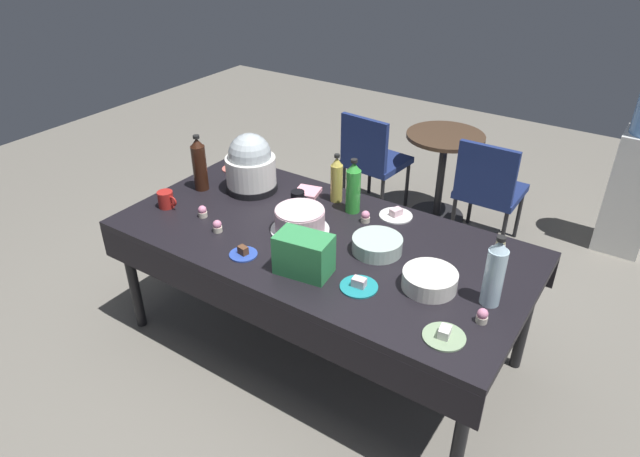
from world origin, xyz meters
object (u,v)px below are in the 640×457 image
object	(u,v)px
cupcake_vanilla	(217,226)
water_cooler	(638,176)
dessert_plate_sage	(444,335)
coffee_mug_red	(166,199)
soda_bottle_lime_soda	(353,188)
soda_bottle_ginger_ale	(337,180)
potluck_table	(320,246)
cupcake_berry	(501,244)
cupcake_rose	(203,212)
frosted_layer_cake	(300,221)
dessert_plate_coral	(233,167)
maroon_chair_left	(372,157)
dessert_plate_teal	(359,285)
soda_carton	(304,254)
slow_cooker	(251,165)
soda_bottle_cola	(199,164)
ceramic_snack_bowl	(430,280)
soda_bottle_water	(495,273)
maroon_chair_right	(489,187)
round_cafe_table	(443,161)
cupcake_mint	(365,217)
glass_salad_bowl	(377,245)
coffee_mug_black	(298,199)
cupcake_lemon	(482,316)
dessert_plate_cobalt	(243,253)
dessert_plate_white	(396,215)

from	to	relation	value
cupcake_vanilla	water_cooler	xyz separation A→B (m)	(1.76, 2.40, -0.19)
dessert_plate_sage	coffee_mug_red	size ratio (longest dim) A/B	1.35
soda_bottle_lime_soda	soda_bottle_ginger_ale	distance (m)	0.16
potluck_table	soda_bottle_lime_soda	world-z (taller)	soda_bottle_lime_soda
cupcake_berry	cupcake_rose	xyz separation A→B (m)	(-1.49, -0.60, 0.00)
frosted_layer_cake	dessert_plate_coral	world-z (taller)	frosted_layer_cake
frosted_layer_cake	cupcake_rose	distance (m)	0.57
cupcake_rose	cupcake_vanilla	bearing A→B (deg)	-22.20
soda_bottle_ginger_ale	maroon_chair_left	distance (m)	1.32
dessert_plate_teal	dessert_plate_sage	bearing A→B (deg)	-12.14
soda_bottle_ginger_ale	soda_carton	bearing A→B (deg)	-69.60
slow_cooker	soda_bottle_cola	bearing A→B (deg)	-147.65
ceramic_snack_bowl	soda_bottle_water	xyz separation A→B (m)	(0.27, 0.05, 0.12)
maroon_chair_left	slow_cooker	bearing A→B (deg)	-93.95
cupcake_rose	coffee_mug_red	distance (m)	0.25
ceramic_snack_bowl	maroon_chair_right	world-z (taller)	maroon_chair_right
dessert_plate_teal	coffee_mug_red	size ratio (longest dim) A/B	1.35
soda_carton	soda_bottle_ginger_ale	bearing A→B (deg)	102.42
round_cafe_table	maroon_chair_right	bearing A→B (deg)	-26.57
cupcake_vanilla	cupcake_rose	distance (m)	0.19
cupcake_mint	round_cafe_table	xyz separation A→B (m)	(-0.17, 1.54, -0.28)
dessert_plate_coral	soda_bottle_water	bearing A→B (deg)	-12.73
glass_salad_bowl	cupcake_vanilla	world-z (taller)	glass_salad_bowl
dessert_plate_teal	water_cooler	bearing A→B (deg)	70.02
coffee_mug_black	maroon_chair_right	size ratio (longest dim) A/B	0.14
dessert_plate_teal	soda_bottle_lime_soda	size ratio (longest dim) A/B	0.55
cupcake_lemon	coffee_mug_black	bearing A→B (deg)	162.50
dessert_plate_sage	cupcake_lemon	xyz separation A→B (m)	(0.09, 0.18, 0.02)
dessert_plate_teal	cupcake_lemon	distance (m)	0.56
cupcake_mint	maroon_chair_right	size ratio (longest dim) A/B	0.08
cupcake_lemon	water_cooler	size ratio (longest dim) A/B	0.05
water_cooler	cupcake_mint	bearing A→B (deg)	-121.54
dessert_plate_cobalt	maroon_chair_right	distance (m)	2.06
soda_bottle_lime_soda	soda_bottle_water	world-z (taller)	soda_bottle_water
frosted_layer_cake	cupcake_vanilla	distance (m)	0.44
potluck_table	cupcake_lemon	xyz separation A→B (m)	(0.95, -0.19, 0.09)
cupcake_vanilla	soda_bottle_water	xyz separation A→B (m)	(1.42, 0.22, 0.13)
ceramic_snack_bowl	dessert_plate_sage	xyz separation A→B (m)	(0.19, -0.28, -0.03)
glass_salad_bowl	ceramic_snack_bowl	distance (m)	0.37
cupcake_vanilla	frosted_layer_cake	bearing A→B (deg)	34.70
soda_bottle_water	coffee_mug_red	world-z (taller)	soda_bottle_water
potluck_table	soda_bottle_ginger_ale	distance (m)	0.46
glass_salad_bowl	dessert_plate_coral	distance (m)	1.30
glass_salad_bowl	soda_bottle_ginger_ale	distance (m)	0.59
cupcake_mint	water_cooler	bearing A→B (deg)	58.46
dessert_plate_white	cupcake_mint	world-z (taller)	cupcake_mint
slow_cooker	dessert_plate_white	xyz separation A→B (m)	(0.88, 0.19, -0.15)
ceramic_snack_bowl	soda_bottle_cola	distance (m)	1.59
cupcake_vanilla	cupcake_mint	xyz separation A→B (m)	(0.61, 0.53, 0.00)
frosted_layer_cake	cupcake_rose	bearing A→B (deg)	-161.77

